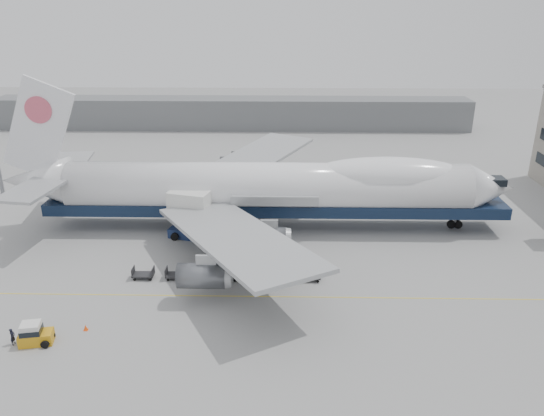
{
  "coord_description": "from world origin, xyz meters",
  "views": [
    {
      "loc": [
        2.0,
        -53.35,
        28.66
      ],
      "look_at": [
        0.74,
        6.0,
        5.07
      ],
      "focal_mm": 35.0,
      "sensor_mm": 36.0,
      "label": 1
    }
  ],
  "objects_px": {
    "catering_truck": "(190,212)",
    "ground_worker": "(13,337)",
    "baggage_tug": "(34,335)",
    "airliner": "(272,187)"
  },
  "relations": [
    {
      "from": "baggage_tug",
      "to": "ground_worker",
      "type": "bearing_deg",
      "value": 175.06
    },
    {
      "from": "airliner",
      "to": "baggage_tug",
      "type": "bearing_deg",
      "value": -127.95
    },
    {
      "from": "baggage_tug",
      "to": "ground_worker",
      "type": "xyz_separation_m",
      "value": [
        -1.88,
        -0.18,
        -0.12
      ]
    },
    {
      "from": "baggage_tug",
      "to": "catering_truck",
      "type": "bearing_deg",
      "value": 55.51
    },
    {
      "from": "airliner",
      "to": "ground_worker",
      "type": "relative_size",
      "value": 41.74
    },
    {
      "from": "airliner",
      "to": "catering_truck",
      "type": "xyz_separation_m",
      "value": [
        -10.31,
        -3.48,
        -2.16
      ]
    },
    {
      "from": "airliner",
      "to": "ground_worker",
      "type": "height_order",
      "value": "airliner"
    },
    {
      "from": "catering_truck",
      "to": "baggage_tug",
      "type": "relative_size",
      "value": 2.03
    },
    {
      "from": "catering_truck",
      "to": "ground_worker",
      "type": "relative_size",
      "value": 3.87
    },
    {
      "from": "ground_worker",
      "to": "baggage_tug",
      "type": "bearing_deg",
      "value": -84.94
    }
  ]
}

